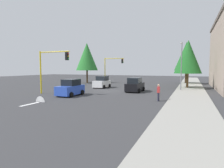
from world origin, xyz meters
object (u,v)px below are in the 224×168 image
at_px(traffic_signal_near_right, 52,64).
at_px(car_blue, 71,88).
at_px(pedestrian_crossing, 158,92).
at_px(car_black, 135,85).
at_px(tree_opposite_side, 87,57).
at_px(traffic_signal_far_right, 112,65).
at_px(tree_roadside_mid, 188,57).
at_px(car_white, 102,82).
at_px(street_lamp_curbside, 181,61).
at_px(tree_roadside_far, 186,56).

relative_size(traffic_signal_near_right, car_blue, 1.45).
height_order(car_blue, pedestrian_crossing, car_blue).
relative_size(car_blue, car_black, 0.92).
distance_m(traffic_signal_near_right, tree_opposite_side, 18.88).
xyz_separation_m(tree_opposite_side, car_black, (11.38, 14.28, -4.95)).
bearing_deg(traffic_signal_far_right, car_black, 33.81).
distance_m(car_blue, pedestrian_crossing, 10.42).
bearing_deg(tree_opposite_side, car_blue, 24.24).
distance_m(tree_roadside_mid, car_white, 14.64).
height_order(street_lamp_curbside, car_black, street_lamp_curbside).
bearing_deg(tree_roadside_mid, tree_opposite_side, -100.78).
bearing_deg(traffic_signal_near_right, tree_roadside_mid, 131.79).
height_order(street_lamp_curbside, tree_roadside_mid, tree_roadside_mid).
relative_size(street_lamp_curbside, tree_roadside_far, 0.79).
relative_size(street_lamp_curbside, car_black, 1.70).
xyz_separation_m(traffic_signal_near_right, pedestrian_crossing, (0.03, 13.25, -2.97)).
height_order(traffic_signal_near_right, car_white, traffic_signal_near_right).
xyz_separation_m(street_lamp_curbside, tree_roadside_far, (-14.39, 0.30, 1.47)).
distance_m(traffic_signal_far_right, traffic_signal_near_right, 20.00).
bearing_deg(tree_roadside_far, car_white, -42.03).
bearing_deg(traffic_signal_near_right, car_black, 126.50).
bearing_deg(car_black, tree_roadside_mid, 137.68).
bearing_deg(car_white, street_lamp_curbside, 89.41).
relative_size(traffic_signal_far_right, pedestrian_crossing, 3.28).
height_order(car_black, pedestrian_crossing, car_black).
relative_size(traffic_signal_near_right, street_lamp_curbside, 0.78).
bearing_deg(car_blue, traffic_signal_far_right, -171.94).
xyz_separation_m(street_lamp_curbside, car_white, (-0.13, -12.55, -3.45)).
height_order(tree_roadside_mid, tree_roadside_far, tree_roadside_far).
bearing_deg(tree_opposite_side, car_black, 51.44).
xyz_separation_m(traffic_signal_far_right, tree_opposite_side, (2.00, -5.32, 1.89)).
relative_size(car_white, car_black, 0.90).
bearing_deg(car_white, car_black, 64.78).
height_order(traffic_signal_far_right, pedestrian_crossing, traffic_signal_far_right).
height_order(tree_roadside_far, car_black, tree_roadside_far).
height_order(tree_roadside_far, pedestrian_crossing, tree_roadside_far).
bearing_deg(car_black, car_white, -115.22).
bearing_deg(tree_opposite_side, tree_roadside_mid, 79.22).
bearing_deg(tree_roadside_mid, traffic_signal_far_right, -110.94).
height_order(tree_roadside_mid, car_blue, tree_roadside_mid).
xyz_separation_m(tree_roadside_mid, car_white, (4.26, -13.35, -4.23)).
height_order(tree_opposite_side, car_black, tree_opposite_side).
bearing_deg(car_blue, tree_opposite_side, -155.76).
relative_size(tree_roadside_mid, car_blue, 2.07).
height_order(tree_roadside_far, car_white, tree_roadside_far).
bearing_deg(tree_roadside_mid, car_white, -72.31).
relative_size(tree_roadside_far, tree_opposite_side, 1.00).
bearing_deg(pedestrian_crossing, car_blue, -89.39).
relative_size(traffic_signal_far_right, car_white, 1.51).
relative_size(traffic_signal_near_right, tree_roadside_mid, 0.70).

